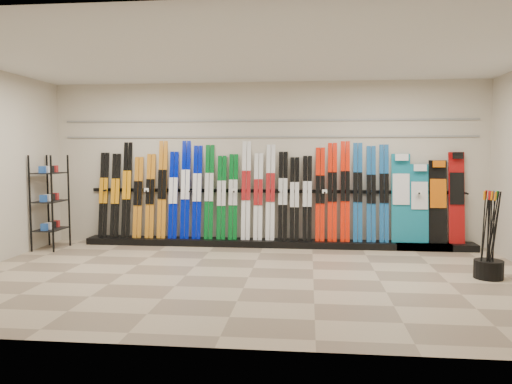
# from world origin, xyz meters

# --- Properties ---
(floor) EXTENTS (8.00, 8.00, 0.00)m
(floor) POSITION_xyz_m (0.00, 0.00, 0.00)
(floor) COLOR #86715D
(floor) RESTS_ON ground
(back_wall) EXTENTS (8.00, 0.00, 8.00)m
(back_wall) POSITION_xyz_m (0.00, 2.50, 1.50)
(back_wall) COLOR beige
(back_wall) RESTS_ON floor
(ceiling) EXTENTS (8.00, 8.00, 0.00)m
(ceiling) POSITION_xyz_m (0.00, 0.00, 3.00)
(ceiling) COLOR silver
(ceiling) RESTS_ON back_wall
(ski_rack_base) EXTENTS (8.00, 0.40, 0.12)m
(ski_rack_base) POSITION_xyz_m (0.22, 2.28, 0.06)
(ski_rack_base) COLOR black
(ski_rack_base) RESTS_ON floor
(skis) EXTENTS (5.38, 0.29, 1.82)m
(skis) POSITION_xyz_m (-0.43, 2.36, 0.96)
(skis) COLOR black
(skis) RESTS_ON ski_rack_base
(snowboards) EXTENTS (1.26, 0.25, 1.60)m
(snowboards) POSITION_xyz_m (2.91, 2.36, 0.87)
(snowboards) COLOR #14728C
(snowboards) RESTS_ON ski_rack_base
(accessory_rack) EXTENTS (0.40, 0.60, 1.67)m
(accessory_rack) POSITION_xyz_m (-3.75, 1.66, 0.83)
(accessory_rack) COLOR black
(accessory_rack) RESTS_ON floor
(pole_bin) EXTENTS (0.39, 0.39, 0.25)m
(pole_bin) POSITION_xyz_m (3.27, 0.29, 0.12)
(pole_bin) COLOR black
(pole_bin) RESTS_ON floor
(ski_poles) EXTENTS (0.25, 0.32, 1.18)m
(ski_poles) POSITION_xyz_m (3.26, 0.28, 0.61)
(ski_poles) COLOR black
(ski_poles) RESTS_ON pole_bin
(slatwall_rail_0) EXTENTS (7.60, 0.02, 0.03)m
(slatwall_rail_0) POSITION_xyz_m (0.00, 2.48, 2.00)
(slatwall_rail_0) COLOR gray
(slatwall_rail_0) RESTS_ON back_wall
(slatwall_rail_1) EXTENTS (7.60, 0.02, 0.03)m
(slatwall_rail_1) POSITION_xyz_m (0.00, 2.48, 2.30)
(slatwall_rail_1) COLOR gray
(slatwall_rail_1) RESTS_ON back_wall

